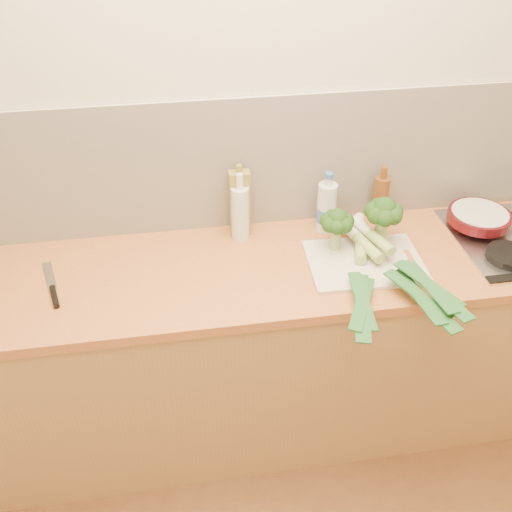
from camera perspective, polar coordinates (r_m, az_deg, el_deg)
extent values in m
plane|color=beige|center=(2.19, 0.76, 12.37)|extent=(3.50, 0.00, 3.50)
cube|color=silver|center=(2.24, 0.77, 9.23)|extent=(3.20, 0.02, 0.54)
cube|color=#A27B43|center=(2.46, 1.77, -9.48)|extent=(3.20, 0.60, 0.86)
cube|color=#C46F39|center=(2.16, 1.99, -1.18)|extent=(3.20, 0.62, 0.04)
cylinder|color=black|center=(2.34, 23.99, 0.05)|extent=(0.17, 0.17, 0.03)
cylinder|color=black|center=(2.51, 21.44, 3.29)|extent=(0.17, 0.17, 0.03)
cube|color=silver|center=(2.18, 10.83, -0.60)|extent=(0.44, 0.33, 0.01)
cylinder|color=#93AF66|center=(2.20, 7.93, 1.71)|extent=(0.04, 0.04, 0.08)
sphere|color=#17340E|center=(2.15, 8.14, 3.70)|extent=(0.08, 0.08, 0.08)
sphere|color=#17340E|center=(2.17, 9.04, 3.48)|extent=(0.06, 0.06, 0.06)
sphere|color=#17340E|center=(2.18, 8.48, 3.86)|extent=(0.06, 0.06, 0.06)
sphere|color=#17340E|center=(2.18, 7.65, 3.90)|extent=(0.06, 0.06, 0.06)
sphere|color=#17340E|center=(2.16, 7.15, 3.57)|extent=(0.06, 0.06, 0.06)
sphere|color=#17340E|center=(2.13, 7.37, 3.10)|extent=(0.06, 0.06, 0.06)
sphere|color=#17340E|center=(2.12, 8.15, 2.86)|extent=(0.06, 0.06, 0.06)
sphere|color=#17340E|center=(2.14, 8.90, 3.03)|extent=(0.06, 0.06, 0.06)
cylinder|color=#93AF66|center=(2.25, 12.36, 2.29)|extent=(0.05, 0.05, 0.10)
sphere|color=#17340E|center=(2.19, 12.72, 4.63)|extent=(0.09, 0.09, 0.09)
sphere|color=#17340E|center=(2.21, 13.68, 4.37)|extent=(0.07, 0.07, 0.07)
sphere|color=#17340E|center=(2.23, 13.02, 4.78)|extent=(0.07, 0.07, 0.07)
sphere|color=#17340E|center=(2.22, 12.11, 4.83)|extent=(0.07, 0.07, 0.07)
sphere|color=#17340E|center=(2.20, 11.60, 4.48)|extent=(0.07, 0.07, 0.07)
sphere|color=#17340E|center=(2.17, 11.90, 3.97)|extent=(0.07, 0.07, 0.07)
sphere|color=#17340E|center=(2.16, 12.79, 3.71)|extent=(0.07, 0.07, 0.07)
sphere|color=#17340E|center=(2.18, 13.58, 3.89)|extent=(0.07, 0.07, 0.07)
cylinder|color=white|center=(2.32, 10.32, 2.98)|extent=(0.08, 0.14, 0.04)
cylinder|color=#94B158|center=(2.20, 10.39, 0.85)|extent=(0.09, 0.18, 0.04)
cube|color=#1A4B1F|center=(1.95, 10.56, -4.65)|extent=(0.17, 0.29, 0.02)
cube|color=#1A4B1F|center=(1.93, 10.58, -5.00)|extent=(0.14, 0.34, 0.01)
cube|color=#1A4B1F|center=(1.95, 10.57, -4.37)|extent=(0.07, 0.28, 0.02)
cylinder|color=white|center=(2.27, 9.23, 2.70)|extent=(0.07, 0.13, 0.04)
cylinder|color=#94B158|center=(2.18, 11.14, 0.84)|extent=(0.08, 0.16, 0.04)
cube|color=#1A4B1F|center=(1.99, 16.03, -3.93)|extent=(0.07, 0.30, 0.02)
cube|color=#1A4B1F|center=(1.98, 16.38, -4.23)|extent=(0.14, 0.34, 0.01)
cube|color=#1A4B1F|center=(1.99, 15.87, -3.68)|extent=(0.17, 0.27, 0.02)
cylinder|color=white|center=(2.25, 10.64, 2.88)|extent=(0.07, 0.11, 0.04)
cylinder|color=#94B158|center=(2.18, 12.35, 1.32)|extent=(0.08, 0.14, 0.04)
cube|color=#1A4B1F|center=(2.01, 17.04, -2.93)|extent=(0.08, 0.30, 0.02)
cube|color=#1A4B1F|center=(2.00, 17.41, -3.21)|extent=(0.15, 0.34, 0.01)
cube|color=#1A4B1F|center=(2.02, 16.88, -2.68)|extent=(0.17, 0.27, 0.02)
cube|color=silver|center=(2.22, -19.96, -1.84)|extent=(0.08, 0.17, 0.00)
cylinder|color=black|center=(2.10, -19.50, -3.87)|extent=(0.05, 0.11, 0.02)
cylinder|color=#450B10|center=(2.47, 21.41, 3.67)|extent=(0.25, 0.25, 0.04)
cylinder|color=beige|center=(2.46, 21.52, 4.08)|extent=(0.22, 0.22, 0.00)
cube|color=olive|center=(2.24, -1.62, 5.30)|extent=(0.08, 0.05, 0.27)
cylinder|color=olive|center=(2.16, -1.69, 8.74)|extent=(0.02, 0.02, 0.03)
cylinder|color=silver|center=(2.23, -1.60, 4.31)|extent=(0.07, 0.07, 0.22)
cylinder|color=silver|center=(2.15, -1.66, 7.48)|extent=(0.03, 0.03, 0.06)
cylinder|color=brown|center=(2.40, 12.29, 5.62)|extent=(0.06, 0.06, 0.19)
cylinder|color=brown|center=(2.34, 12.67, 8.16)|extent=(0.03, 0.03, 0.05)
cylinder|color=silver|center=(2.29, 7.04, 4.84)|extent=(0.08, 0.08, 0.21)
cylinder|color=silver|center=(2.23, 7.27, 7.41)|extent=(0.03, 0.03, 0.03)
cylinder|color=blue|center=(2.31, 6.99, 4.19)|extent=(0.08, 0.08, 0.06)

